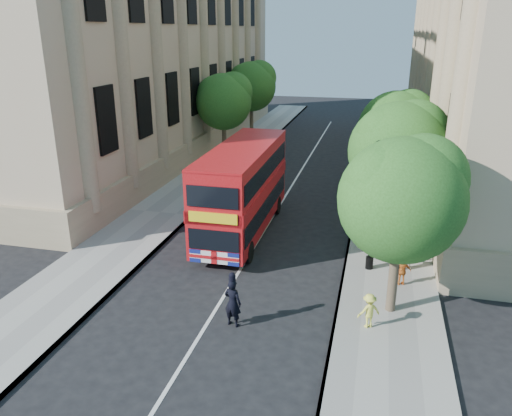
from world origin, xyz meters
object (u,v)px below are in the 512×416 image
Objects in this scene: police_constable at (233,303)px; woman_pedestrian at (403,249)px; box_van at (247,181)px; double_decker_bus at (243,187)px; lamp_post at (374,212)px.

woman_pedestrian reaches higher than police_constable.
police_constable is at bearing -72.83° from box_van.
woman_pedestrian is (7.17, -2.36, -1.31)m from double_decker_bus.
double_decker_bus is 8.02m from police_constable.
box_van is at bearing 102.34° from double_decker_bus.
lamp_post is 9.82m from box_van.
double_decker_bus is at bearing -38.16° from woman_pedestrian.
police_constable is 7.60m from woman_pedestrian.
lamp_post is 3.19× the size of woman_pedestrian.
woman_pedestrian is (5.41, 5.33, 0.11)m from police_constable.
lamp_post is 6.51m from double_decker_bus.
lamp_post is at bearing -116.35° from police_constable.
double_decker_bus is 5.44× the size of woman_pedestrian.
box_van reaches higher than woman_pedestrian.
woman_pedestrian is at bearing -34.64° from box_van.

